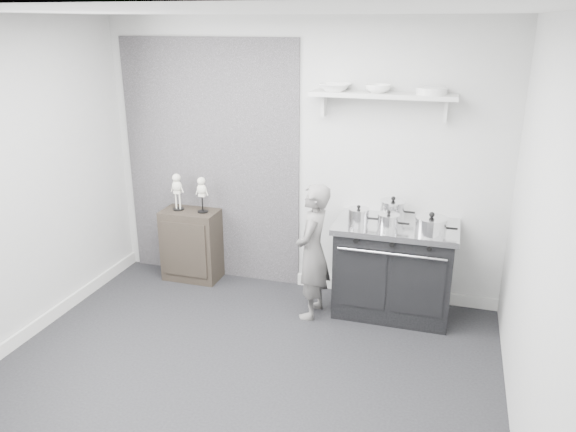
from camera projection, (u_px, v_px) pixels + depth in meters
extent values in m
plane|color=black|center=(236.00, 381.00, 4.35)|extent=(4.00, 4.00, 0.00)
cube|color=#B6B6B4|center=(299.00, 159.00, 5.53)|extent=(4.00, 0.02, 2.70)
cube|color=#B6B6B4|center=(60.00, 358.00, 2.28)|extent=(4.00, 0.02, 2.70)
cube|color=#B6B6B4|center=(540.00, 249.00, 3.36)|extent=(0.02, 3.60, 2.70)
cube|color=silver|center=(222.00, 11.00, 3.46)|extent=(4.00, 3.60, 0.02)
cube|color=black|center=(211.00, 163.00, 5.81)|extent=(1.90, 0.02, 2.50)
cube|color=silver|center=(393.00, 291.00, 5.66)|extent=(2.00, 0.03, 0.12)
cube|color=silver|center=(23.00, 336.00, 4.87)|extent=(0.03, 3.60, 0.12)
cube|color=silver|center=(383.00, 95.00, 4.97)|extent=(1.30, 0.26, 0.04)
cube|color=silver|center=(324.00, 105.00, 5.23)|extent=(0.03, 0.12, 0.20)
cube|color=silver|center=(446.00, 110.00, 4.93)|extent=(0.03, 0.12, 0.20)
cube|color=black|center=(394.00, 271.00, 5.27)|extent=(1.05, 0.63, 0.84)
cube|color=silver|center=(397.00, 227.00, 5.12)|extent=(1.11, 0.67, 0.05)
cube|color=black|center=(361.00, 280.00, 5.05)|extent=(0.44, 0.02, 0.55)
cube|color=black|center=(419.00, 287.00, 4.91)|extent=(0.44, 0.02, 0.55)
cylinder|color=silver|center=(391.00, 254.00, 4.85)|extent=(0.94, 0.02, 0.02)
cylinder|color=black|center=(356.00, 240.00, 4.92)|extent=(0.04, 0.03, 0.04)
cylinder|color=black|center=(392.00, 244.00, 4.84)|extent=(0.04, 0.03, 0.04)
cylinder|color=black|center=(429.00, 248.00, 4.75)|extent=(0.04, 0.03, 0.04)
cube|color=black|center=(192.00, 245.00, 5.99)|extent=(0.59, 0.34, 0.77)
imported|color=slate|center=(313.00, 252.00, 5.14)|extent=(0.33, 0.48, 1.28)
cylinder|color=silver|center=(358.00, 217.00, 5.08)|extent=(0.19, 0.19, 0.14)
cylinder|color=silver|center=(359.00, 209.00, 5.05)|extent=(0.19, 0.19, 0.02)
sphere|color=black|center=(359.00, 207.00, 5.04)|extent=(0.03, 0.03, 0.03)
cylinder|color=black|center=(373.00, 219.00, 5.04)|extent=(0.10, 0.02, 0.02)
cylinder|color=silver|center=(393.00, 211.00, 5.21)|extent=(0.23, 0.23, 0.17)
cylinder|color=silver|center=(393.00, 201.00, 5.18)|extent=(0.24, 0.24, 0.02)
sphere|color=black|center=(393.00, 199.00, 5.17)|extent=(0.04, 0.04, 0.04)
cylinder|color=black|center=(409.00, 212.00, 5.17)|extent=(0.10, 0.02, 0.02)
cylinder|color=silver|center=(431.00, 226.00, 4.85)|extent=(0.27, 0.27, 0.14)
cylinder|color=silver|center=(432.00, 218.00, 4.83)|extent=(0.28, 0.28, 0.02)
sphere|color=black|center=(432.00, 215.00, 4.82)|extent=(0.05, 0.05, 0.05)
cylinder|color=black|center=(452.00, 228.00, 4.80)|extent=(0.10, 0.02, 0.02)
cylinder|color=silver|center=(388.00, 222.00, 4.98)|extent=(0.19, 0.19, 0.12)
cylinder|color=silver|center=(389.00, 215.00, 4.96)|extent=(0.20, 0.20, 0.02)
sphere|color=black|center=(389.00, 212.00, 4.95)|extent=(0.03, 0.03, 0.03)
cylinder|color=black|center=(404.00, 224.00, 4.94)|extent=(0.10, 0.02, 0.02)
imported|color=white|center=(335.00, 87.00, 5.07)|extent=(0.29, 0.29, 0.07)
imported|color=white|center=(378.00, 89.00, 4.97)|extent=(0.23, 0.23, 0.07)
cylinder|color=silver|center=(432.00, 91.00, 4.84)|extent=(0.27, 0.27, 0.06)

